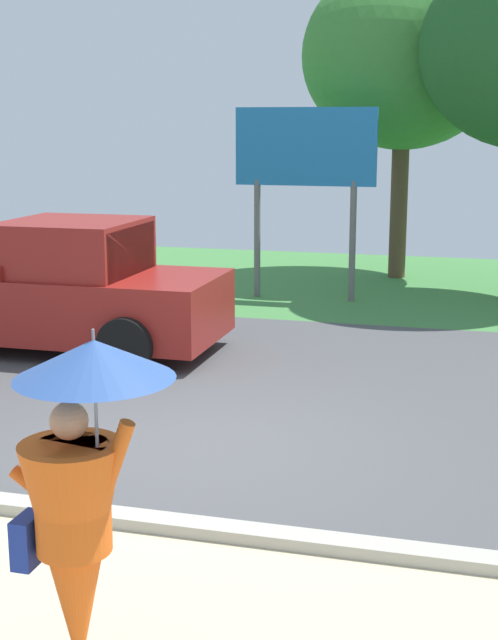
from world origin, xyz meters
TOP-DOWN VIEW (x-y plane):
  - ground_plane at (0.00, 2.95)m, footprint 40.00×22.00m
  - monk_pedestrian at (0.65, -3.98)m, footprint 1.03×0.90m
  - pickup_truck at (-3.37, 3.25)m, footprint 5.20×2.28m
  - roadside_billboard at (-0.53, 7.93)m, footprint 2.60×0.12m
  - tree_left_far at (0.89, 10.83)m, footprint 4.16×4.16m

SIDE VIEW (x-z plane):
  - ground_plane at x=0.00m, z-range -0.15..0.05m
  - pickup_truck at x=-3.37m, z-range -0.07..1.81m
  - monk_pedestrian at x=0.65m, z-range 0.00..2.13m
  - roadside_billboard at x=-0.53m, z-range 0.80..4.30m
  - tree_left_far at x=0.89m, z-range 1.32..7.77m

